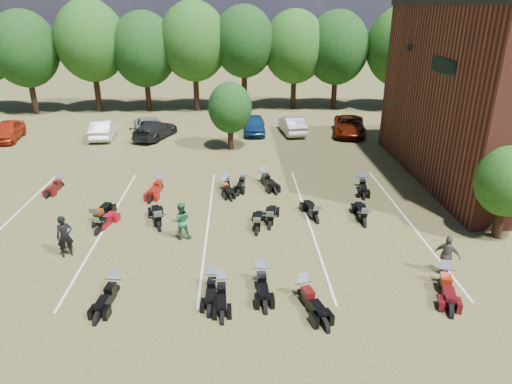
{
  "coord_description": "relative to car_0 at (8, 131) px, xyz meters",
  "views": [
    {
      "loc": [
        -1.46,
        -17.41,
        10.03
      ],
      "look_at": [
        -0.58,
        4.0,
        1.2
      ],
      "focal_mm": 32.0,
      "sensor_mm": 36.0,
      "label": 1
    }
  ],
  "objects": [
    {
      "name": "car_1",
      "position": [
        7.45,
        0.35,
        -0.02
      ],
      "size": [
        1.91,
        4.62,
        1.49
      ],
      "primitive_type": "imported",
      "rotation": [
        0.0,
        0.0,
        3.22
      ],
      "color": "silver",
      "rests_on": "ground"
    },
    {
      "name": "motorcycle_6",
      "position": [
        26.07,
        -21.43,
        -0.77
      ],
      "size": [
        1.44,
        2.64,
        1.4
      ],
      "primitive_type": null,
      "rotation": [
        0.0,
        0.0,
        -0.27
      ],
      "color": "#460A0F",
      "rests_on": "ground"
    },
    {
      "name": "car_0",
      "position": [
        0.0,
        0.0,
        0.0
      ],
      "size": [
        2.42,
        4.7,
        1.53
      ],
      "primitive_type": "imported",
      "rotation": [
        0.0,
        0.0,
        0.14
      ],
      "color": "#9A220E",
      "rests_on": "ground"
    },
    {
      "name": "tree_line",
      "position": [
        18.72,
        10.37,
        5.55
      ],
      "size": [
        56.0,
        6.0,
        9.79
      ],
      "color": "black",
      "rests_on": "ground"
    },
    {
      "name": "car_2",
      "position": [
        10.85,
        1.23,
        -0.12
      ],
      "size": [
        3.25,
        5.07,
        1.3
      ],
      "primitive_type": "imported",
      "rotation": [
        0.0,
        0.0,
        0.25
      ],
      "color": "gray",
      "rests_on": "ground"
    },
    {
      "name": "person_black",
      "position": [
        10.85,
        -18.57,
        0.16
      ],
      "size": [
        0.81,
        0.71,
        1.85
      ],
      "primitive_type": "imported",
      "rotation": [
        0.0,
        0.0,
        0.49
      ],
      "color": "black",
      "rests_on": "ground"
    },
    {
      "name": "motorcycle_2",
      "position": [
        17.56,
        -21.63,
        -0.77
      ],
      "size": [
        0.79,
        2.24,
        1.24
      ],
      "primitive_type": null,
      "rotation": [
        0.0,
        0.0,
        0.04
      ],
      "color": "black",
      "rests_on": "ground"
    },
    {
      "name": "car_6",
      "position": [
        27.49,
        0.56,
        -0.02
      ],
      "size": [
        3.47,
        5.74,
        1.49
      ],
      "primitive_type": "imported",
      "rotation": [
        0.0,
        0.0,
        -0.19
      ],
      "color": "#541304",
      "rests_on": "ground"
    },
    {
      "name": "motorcycle_13",
      "position": [
        24.38,
        -16.17,
        -0.77
      ],
      "size": [
        0.91,
        2.48,
        1.36
      ],
      "primitive_type": null,
      "rotation": [
        0.0,
        0.0,
        3.09
      ],
      "color": "black",
      "rests_on": "ground"
    },
    {
      "name": "motorcycle_10",
      "position": [
        19.74,
        -16.26,
        -0.77
      ],
      "size": [
        1.1,
        2.38,
        1.27
      ],
      "primitive_type": null,
      "rotation": [
        0.0,
        0.0,
        2.97
      ],
      "color": "black",
      "rests_on": "ground"
    },
    {
      "name": "car_3",
      "position": [
        11.6,
        0.11,
        -0.06
      ],
      "size": [
        3.5,
        5.21,
        1.4
      ],
      "primitive_type": "imported",
      "rotation": [
        0.0,
        0.0,
        2.79
      ],
      "color": "black",
      "rests_on": "ground"
    },
    {
      "name": "motorcycle_11",
      "position": [
        19.09,
        -16.84,
        -0.77
      ],
      "size": [
        0.98,
        2.3,
        1.24
      ],
      "primitive_type": null,
      "rotation": [
        0.0,
        0.0,
        3.02
      ],
      "color": "black",
      "rests_on": "ground"
    },
    {
      "name": "car_4",
      "position": [
        19.65,
        1.24,
        -0.02
      ],
      "size": [
        1.84,
        4.39,
        1.49
      ],
      "primitive_type": "imported",
      "rotation": [
        0.0,
        0.0,
        -0.02
      ],
      "color": "navy",
      "rests_on": "ground"
    },
    {
      "name": "motorcycle_9",
      "position": [
        14.38,
        -16.18,
        -0.77
      ],
      "size": [
        1.4,
        2.62,
        1.39
      ],
      "primitive_type": null,
      "rotation": [
        0.0,
        0.0,
        3.4
      ],
      "color": "black",
      "rests_on": "ground"
    },
    {
      "name": "car_7",
      "position": [
        35.3,
        1.54,
        -0.01
      ],
      "size": [
        2.64,
        5.39,
        1.51
      ],
      "primitive_type": "imported",
      "rotation": [
        0.0,
        0.0,
        3.04
      ],
      "color": "#38393D",
      "rests_on": "ground"
    },
    {
      "name": "young_tree_near_building",
      "position": [
        30.22,
        -17.63,
        1.99
      ],
      "size": [
        2.8,
        2.8,
        4.16
      ],
      "color": "black",
      "rests_on": "ground"
    },
    {
      "name": "person_grey",
      "position": [
        26.44,
        -20.7,
        0.09
      ],
      "size": [
        1.06,
        0.92,
        1.72
      ],
      "primitive_type": "imported",
      "rotation": [
        0.0,
        0.0,
        2.52
      ],
      "color": "#4F4A44",
      "rests_on": "ground"
    },
    {
      "name": "motorcycle_20",
      "position": [
        25.53,
        -11.24,
        -0.77
      ],
      "size": [
        1.15,
        2.43,
        1.3
      ],
      "primitive_type": null,
      "rotation": [
        0.0,
        0.0,
        -0.18
      ],
      "color": "black",
      "rests_on": "ground"
    },
    {
      "name": "person_green",
      "position": [
        15.61,
        -17.2,
        0.13
      ],
      "size": [
        0.96,
        0.8,
        1.8
      ],
      "primitive_type": "imported",
      "rotation": [
        0.0,
        0.0,
        3.28
      ],
      "color": "#27683C",
      "rests_on": "ground"
    },
    {
      "name": "motorcycle_18",
      "position": [
        18.54,
        -10.53,
        -0.77
      ],
      "size": [
        1.11,
        2.3,
        1.23
      ],
      "primitive_type": null,
      "rotation": [
        0.0,
        0.0,
        -0.19
      ],
      "color": "black",
      "rests_on": "ground"
    },
    {
      "name": "motorcycle_8",
      "position": [
        11.22,
        -15.63,
        -0.77
      ],
      "size": [
        1.12,
        2.49,
        1.34
      ],
      "primitive_type": null,
      "rotation": [
        0.0,
        0.0,
        2.99
      ],
      "color": "black",
      "rests_on": "ground"
    },
    {
      "name": "motorcycle_16",
      "position": [
        17.54,
        -10.72,
        -0.77
      ],
      "size": [
        0.85,
        2.25,
        1.23
      ],
      "primitive_type": null,
      "rotation": [
        0.0,
        0.0,
        0.07
      ],
      "color": "black",
      "rests_on": "ground"
    },
    {
      "name": "motorcycle_17",
      "position": [
        17.4,
        -11.35,
        -0.77
      ],
      "size": [
        1.19,
        2.22,
        1.18
      ],
      "primitive_type": null,
      "rotation": [
        0.0,
        0.0,
        0.26
      ],
      "color": "black",
      "rests_on": "ground"
    },
    {
      "name": "parking_lines",
      "position": [
        16.72,
        -15.63,
        -0.76
      ],
      "size": [
        20.1,
        14.0,
        0.01
      ],
      "color": "silver",
      "rests_on": "ground"
    },
    {
      "name": "motorcycle_7",
      "position": [
        11.59,
        -16.51,
        -0.77
      ],
      "size": [
        1.22,
        2.31,
        1.23
      ],
      "primitive_type": null,
      "rotation": [
        0.0,
        0.0,
        2.89
      ],
      "color": "maroon",
      "rests_on": "ground"
    },
    {
      "name": "motorcycle_12",
      "position": [
        22.08,
        -15.7,
        -0.77
      ],
      "size": [
        1.13,
        2.42,
        1.3
      ],
      "primitive_type": null,
      "rotation": [
        0.0,
        0.0,
        3.31
      ],
      "color": "black",
      "rests_on": "ground"
    },
    {
      "name": "motorcycle_15",
      "position": [
        13.68,
        -11.09,
        -0.77
      ],
      "size": [
        1.18,
        2.62,
        1.41
      ],
      "primitive_type": null,
      "rotation": [
        0.0,
        0.0,
        -0.15
      ],
      "color": "maroon",
      "rests_on": "ground"
    },
    {
      "name": "car_5",
      "position": [
        22.79,
        1.1,
        -0.04
      ],
      "size": [
        2.05,
        4.56,
        1.45
      ],
      "primitive_type": "imported",
      "rotation": [
        0.0,
        0.0,
        3.26
      ],
      "color": "#B4B3AF",
      "rests_on": "ground"
    },
    {
      "name": "motorcycle_1",
      "position": [
        13.57,
        -21.48,
        -0.77
      ],
      "size": [
        1.0,
        2.33,
        1.26
      ],
      "primitive_type": null,
      "rotation": [
        0.0,
        0.0,
        -0.13
      ],
      "color": "black",
      "rests_on": "ground"
    },
    {
      "name": "motorcycle_19",
      "position": [
        19.79,
        -10.23,
        -0.77
      ],
      "size": [
        1.49,
        2.65,
        1.41
      ],
      "primitive_type": null,
      "rotation": [
        0.0,
        0.0,
        0.29
      ],
      "color": "black",
      "rests_on": "ground"
    },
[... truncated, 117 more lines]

